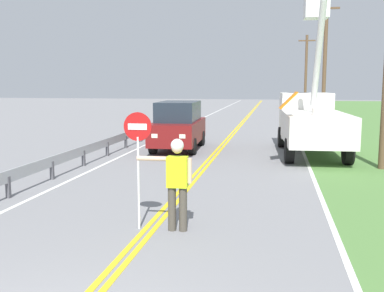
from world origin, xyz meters
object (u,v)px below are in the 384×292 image
(utility_bucket_truck, at_px, (311,119))
(oncoming_suv_nearest, at_px, (179,125))
(stop_sign_paddle, at_px, (138,144))
(utility_pole_mid, at_px, (325,60))
(flagger_worker, at_px, (177,179))
(utility_pole_far, at_px, (306,71))

(utility_bucket_truck, xyz_separation_m, oncoming_suv_nearest, (-5.60, 0.14, -0.38))
(stop_sign_paddle, bearing_deg, oncoming_suv_nearest, 98.08)
(oncoming_suv_nearest, relative_size, utility_pole_mid, 0.53)
(flagger_worker, bearing_deg, oncoming_suv_nearest, 102.03)
(utility_pole_mid, bearing_deg, flagger_worker, -101.44)
(stop_sign_paddle, bearing_deg, flagger_worker, 1.72)
(flagger_worker, relative_size, utility_bucket_truck, 0.26)
(flagger_worker, xyz_separation_m, stop_sign_paddle, (-0.77, -0.02, 0.66))
(flagger_worker, distance_m, oncoming_suv_nearest, 11.11)
(utility_bucket_truck, bearing_deg, stop_sign_paddle, -110.65)
(flagger_worker, distance_m, utility_pole_far, 43.20)
(utility_pole_mid, bearing_deg, stop_sign_paddle, -103.05)
(flagger_worker, height_order, stop_sign_paddle, stop_sign_paddle)
(oncoming_suv_nearest, bearing_deg, stop_sign_paddle, -81.92)
(stop_sign_paddle, distance_m, utility_pole_mid, 26.93)
(stop_sign_paddle, xyz_separation_m, utility_bucket_truck, (4.05, 10.74, -0.27))
(utility_bucket_truck, bearing_deg, utility_pole_mid, 82.59)
(stop_sign_paddle, distance_m, oncoming_suv_nearest, 11.01)
(utility_bucket_truck, distance_m, utility_pole_far, 32.24)
(oncoming_suv_nearest, bearing_deg, utility_bucket_truck, -1.44)
(stop_sign_paddle, distance_m, utility_bucket_truck, 11.49)
(flagger_worker, height_order, utility_pole_far, utility_pole_far)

